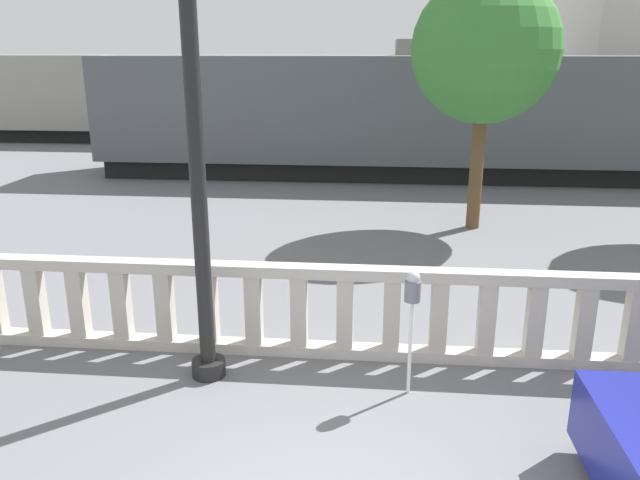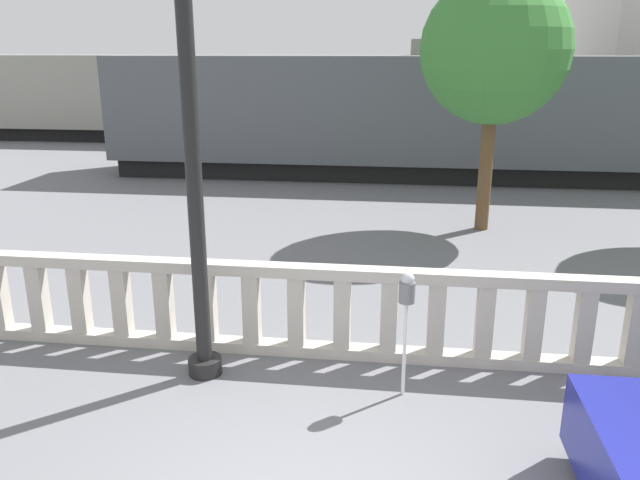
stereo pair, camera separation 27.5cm
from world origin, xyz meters
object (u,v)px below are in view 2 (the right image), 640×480
at_px(lamppost, 190,116).
at_px(train_far, 201,96).
at_px(parking_meter, 407,297).
at_px(tree_left, 495,50).
at_px(train_near, 484,116).

distance_m(lamppost, train_far, 20.47).
height_order(parking_meter, tree_left, tree_left).
bearing_deg(train_near, tree_left, -96.17).
height_order(parking_meter, train_near, train_near).
relative_size(train_far, tree_left, 4.54).
bearing_deg(train_far, lamppost, -72.47).
relative_size(lamppost, parking_meter, 3.65).
distance_m(parking_meter, train_far, 21.43).
xyz_separation_m(lamppost, train_near, (4.62, 12.41, -1.18)).
height_order(parking_meter, train_far, train_far).
xyz_separation_m(parking_meter, tree_left, (1.68, 7.06, 2.53)).
xyz_separation_m(train_far, tree_left, (10.18, -12.59, 1.86)).
bearing_deg(train_far, parking_meter, -66.61).
distance_m(parking_meter, train_near, 12.81).
height_order(lamppost, tree_left, lamppost).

